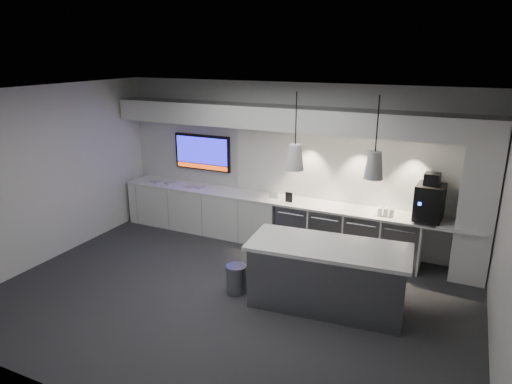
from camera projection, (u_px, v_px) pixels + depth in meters
The scene contains 28 objects.
floor at pixel (229, 298), 6.82m from camera, with size 7.00×7.00×0.00m, color #2A2A2C.
ceiling at pixel (225, 94), 5.92m from camera, with size 7.00×7.00×0.00m, color black.
wall_back at pixel (291, 164), 8.53m from camera, with size 7.00×7.00×0.00m, color silver.
wall_front at pixel (98, 281), 4.21m from camera, with size 7.00×7.00×0.00m, color silver.
wall_left at pixel (47, 175), 7.79m from camera, with size 7.00×7.00×0.00m, color silver.
wall_right at pixel (510, 246), 4.96m from camera, with size 7.00×7.00×0.00m, color silver.
back_counter at pixel (284, 200), 8.44m from camera, with size 6.80×0.65×0.04m, color white.
left_base_cabinets at pixel (204, 210), 9.28m from camera, with size 3.30×0.63×0.86m, color white.
fridge_unit_a at pixel (296, 225), 8.47m from camera, with size 0.60×0.61×0.85m, color gray.
fridge_unit_b at pixel (329, 231), 8.22m from camera, with size 0.60×0.61×0.85m, color gray.
fridge_unit_c at pixel (364, 237), 7.96m from camera, with size 0.60×0.61×0.85m, color gray.
fridge_unit_d at pixel (401, 243), 7.71m from camera, with size 0.60×0.61×0.85m, color gray.
backsplash at pixel (354, 168), 8.02m from camera, with size 4.60×0.03×1.30m, color white.
soffit at pixel (286, 118), 8.01m from camera, with size 6.90×0.60×0.40m, color white.
column at pixel (478, 202), 7.04m from camera, with size 0.55×0.55×2.60m, color white.
wall_tv at pixel (202, 152), 9.24m from camera, with size 1.25×0.07×0.72m.
island at pixel (327, 276), 6.47m from camera, with size 2.31×1.15×0.95m.
bin at pixel (236, 279), 6.92m from camera, with size 0.32×0.32×0.44m, color gray.
coffee_machine at pixel (430, 201), 7.35m from camera, with size 0.46×0.63×0.78m.
sign_black at pixel (289, 197), 8.27m from camera, with size 0.14×0.02×0.18m, color black.
sign_white at pixel (273, 195), 8.46m from camera, with size 0.18×0.02×0.14m, color white.
cup_cluster at pixel (386, 212), 7.58m from camera, with size 0.26×0.17×0.14m, color white, non-canonical shape.
tray_a at pixel (156, 181), 9.54m from camera, with size 0.16×0.16×0.03m, color #9F9F9F.
tray_b at pixel (169, 183), 9.45m from camera, with size 0.16×0.16×0.03m, color #9F9F9F.
tray_c at pixel (191, 186), 9.19m from camera, with size 0.16×0.16×0.03m, color #9F9F9F.
tray_d at pixel (200, 187), 9.15m from camera, with size 0.16×0.16×0.03m, color #9F9F9F.
pendant_left at pixel (295, 157), 6.19m from camera, with size 0.25×0.25×1.05m.
pendant_right at pixel (374, 165), 5.76m from camera, with size 0.25×0.25×1.05m.
Camera 1 is at (2.92, -5.30, 3.54)m, focal length 32.00 mm.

